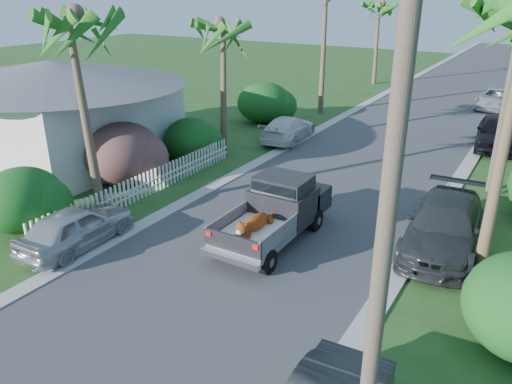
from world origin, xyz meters
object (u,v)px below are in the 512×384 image
Objects in this scene: parked_car_ln at (76,227)px; palm_l_d at (380,4)px; parked_car_lf at (288,129)px; palm_l_b at (222,24)px; parked_car_rd at (497,99)px; parked_car_rm at (444,226)px; parked_car_rf at (498,132)px; pickup_truck at (279,209)px; utility_pole_a at (385,236)px; house_left at (57,114)px; utility_pole_b at (510,77)px; palm_l_a at (72,15)px.

parked_car_ln is 0.52× the size of palm_l_d.
parked_car_ln is 14.10m from parked_car_lf.
parked_car_lf is 0.60× the size of palm_l_b.
parked_car_rd reaches higher than parked_car_lf.
palm_l_d reaches higher than palm_l_b.
parked_car_rm is 1.12× the size of parked_car_rd.
palm_l_b is (-1.80, 10.92, 5.47)m from parked_car_ln.
parked_car_rf is 0.67× the size of palm_l_b.
pickup_truck reaches higher than parked_car_ln.
parked_car_lf is (0.17, 14.10, -0.03)m from parked_car_ln.
parked_car_rm is 1.19× the size of parked_car_lf.
parked_car_ln is 12.34m from palm_l_b.
parked_car_rd is 1.20× the size of parked_car_ln.
parked_car_rd is 31.62m from utility_pole_a.
house_left reaches higher than pickup_truck.
utility_pole_a and utility_pole_b have the same top height.
parked_car_ln reaches higher than parked_car_rd.
utility_pole_a is (10.60, -3.08, 3.92)m from parked_car_ln.
parked_car_rm reaches higher than parked_car_rd.
parked_car_rd is at bearing 58.57° from palm_l_b.
utility_pole_b reaches higher than house_left.
utility_pole_a is at bearing 116.22° from parked_car_lf.
parked_car_rm is 1.34× the size of parked_car_ln.
utility_pole_b reaches higher than palm_l_d.
parked_car_rf is 0.55× the size of utility_pole_a.
parked_car_rd is 21.03m from palm_l_b.
palm_l_b is at bearing 153.11° from parked_car_rm.
parked_car_lf is 0.58× the size of palm_l_d.
parked_car_rf is 21.95m from house_left.
palm_l_b reaches higher than parked_car_rf.
utility_pole_a is 1.00× the size of utility_pole_b.
palm_l_a is 1.11× the size of palm_l_b.
utility_pole_b is at bearing -90.73° from parked_car_rf.
parked_car_rm is 9.80m from utility_pole_a.
utility_pole_b is at bearing 55.61° from pickup_truck.
utility_pole_b is at bearing -133.62° from parked_car_ln.
pickup_truck is at bearing -8.51° from house_left.
parked_car_ln is at bearing -102.22° from parked_car_rd.
palm_l_b is 0.82× the size of utility_pole_b.
utility_pole_b reaches higher than parked_car_rd.
pickup_truck reaches higher than parked_car_rm.
palm_l_a reaches higher than parked_car_lf.
pickup_truck is 0.57× the size of utility_pole_a.
parked_car_rm is 0.59× the size of utility_pole_a.
palm_l_a is 31.01m from palm_l_d.
palm_l_b is at bearing 53.25° from parked_car_lf.
palm_l_d is (-1.67, 18.81, 5.79)m from parked_car_lf.
palm_l_a is 9.24m from house_left.
utility_pole_a is (10.43, -17.19, 3.95)m from parked_car_lf.
palm_l_d is at bearing 109.15° from parked_car_rm.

